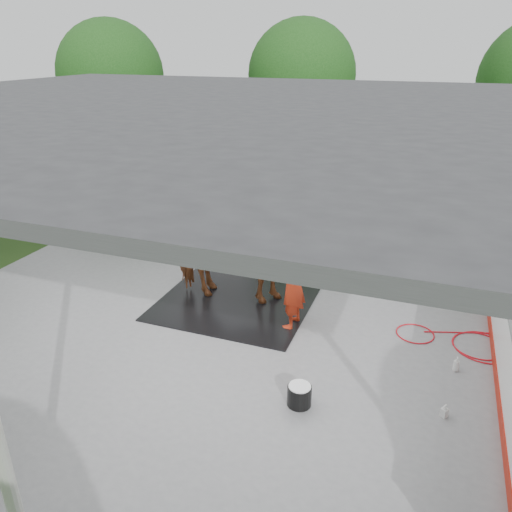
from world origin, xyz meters
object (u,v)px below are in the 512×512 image
(horse, at_px, (235,251))
(handler, at_px, (293,282))
(dasher_board, at_px, (507,361))
(wash_bucket, at_px, (299,395))

(horse, xyz_separation_m, handler, (1.33, -0.50, -0.23))
(dasher_board, bearing_deg, handler, 168.33)
(horse, distance_m, wash_bucket, 3.45)
(wash_bucket, bearing_deg, horse, 128.56)
(dasher_board, distance_m, handler, 3.60)
(dasher_board, distance_m, wash_bucket, 3.12)
(horse, xyz_separation_m, wash_bucket, (2.06, -2.59, -0.95))
(handler, relative_size, wash_bucket, 5.01)
(horse, relative_size, handler, 1.46)
(dasher_board, relative_size, handler, 4.51)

